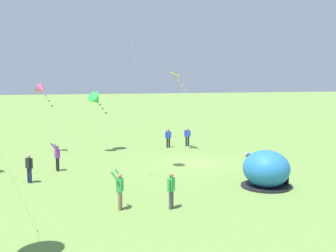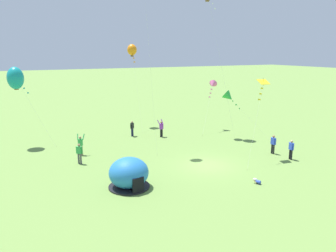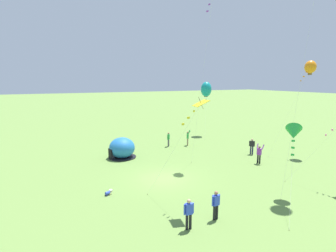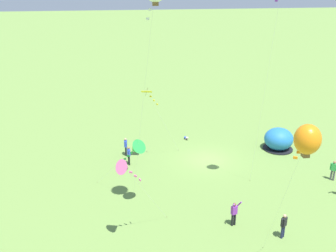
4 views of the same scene
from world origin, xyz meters
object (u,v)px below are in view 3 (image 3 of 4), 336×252
at_px(person_arms_raised, 259,153).
at_px(kite_orange, 310,67).
at_px(person_with_toddler, 169,139).
at_px(person_strolling, 252,146).
at_px(kite_yellow, 198,107).
at_px(person_far_back, 188,137).
at_px(kite_teal, 206,89).
at_px(kite_green, 294,133).
at_px(person_center_field, 216,204).
at_px(person_watching_sky, 189,213).
at_px(popup_tent, 122,148).
at_px(toddler_crawling, 109,192).

distance_m(person_arms_raised, kite_orange, 10.79).
distance_m(person_with_toddler, person_strolling, 9.55).
height_order(kite_yellow, kite_orange, kite_orange).
bearing_deg(person_far_back, kite_yellow, -28.59).
bearing_deg(person_far_back, kite_orange, 47.89).
relative_size(kite_teal, kite_green, 1.49).
bearing_deg(person_center_field, person_with_toddler, 162.81).
bearing_deg(person_watching_sky, person_strolling, 124.99).
relative_size(person_with_toddler, person_center_field, 1.00).
height_order(person_center_field, person_strolling, same).
height_order(kite_yellow, kite_green, kite_yellow).
bearing_deg(popup_tent, person_strolling, 68.78).
bearing_deg(person_far_back, person_with_toddler, -103.93).
height_order(person_arms_raised, kite_orange, kite_orange).
distance_m(toddler_crawling, kite_yellow, 8.66).
bearing_deg(person_strolling, kite_yellow, -57.78).
bearing_deg(person_strolling, popup_tent, -111.22).
distance_m(person_with_toddler, person_arms_raised, 10.83).
distance_m(person_arms_raised, kite_green, 7.84).
bearing_deg(kite_teal, kite_yellow, -35.66).
bearing_deg(kite_teal, person_watching_sky, -36.18).
relative_size(person_center_field, person_strolling, 1.00).
bearing_deg(person_watching_sky, kite_orange, 111.12).
xyz_separation_m(person_center_field, person_far_back, (-15.60, 7.34, 0.03)).
bearing_deg(person_arms_raised, kite_yellow, -65.04).
xyz_separation_m(kite_yellow, kite_green, (1.52, 6.58, -1.88)).
bearing_deg(toddler_crawling, kite_yellow, 47.82).
height_order(toddler_crawling, kite_green, kite_green).
relative_size(person_center_field, kite_yellow, 0.25).
bearing_deg(kite_orange, kite_green, -57.16).
relative_size(kite_orange, kite_green, 1.93).
xyz_separation_m(popup_tent, person_with_toddler, (-2.01, 6.32, -0.03)).
xyz_separation_m(person_watching_sky, person_far_back, (-15.80, 9.24, 0.03)).
relative_size(person_arms_raised, kite_yellow, 0.27).
relative_size(person_arms_raised, person_far_back, 1.00).
bearing_deg(kite_yellow, kite_teal, 144.34).
distance_m(kite_teal, kite_green, 21.00).
bearing_deg(person_watching_sky, person_far_back, 149.68).
xyz_separation_m(toddler_crawling, kite_teal, (-14.20, 17.68, 6.39)).
height_order(person_center_field, kite_green, kite_green).
bearing_deg(toddler_crawling, person_strolling, 101.32).
xyz_separation_m(toddler_crawling, person_strolling, (-3.25, 16.22, 0.79)).
relative_size(person_watching_sky, person_far_back, 0.91).
xyz_separation_m(person_center_field, kite_teal, (-20.15, 12.97, 5.61)).
xyz_separation_m(popup_tent, person_center_field, (14.17, 1.32, -0.03)).
relative_size(person_center_field, person_watching_sky, 1.00).
relative_size(popup_tent, kite_teal, 0.37).
height_order(person_center_field, person_far_back, person_far_back).
relative_size(popup_tent, kite_yellow, 0.41).
bearing_deg(kite_orange, person_far_back, -132.11).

